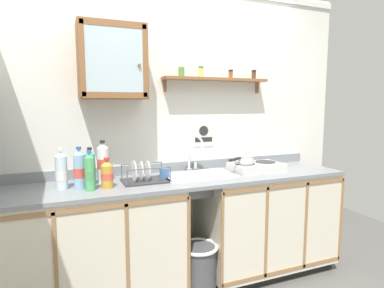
{
  "coord_description": "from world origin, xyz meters",
  "views": [
    {
      "loc": [
        -0.88,
        -1.97,
        1.52
      ],
      "look_at": [
        0.12,
        0.51,
        1.19
      ],
      "focal_mm": 30.09,
      "sensor_mm": 36.0,
      "label": 1
    }
  ],
  "objects_px": {
    "bottle_soda_green_5": "(90,173)",
    "wall_cabinet": "(112,62)",
    "bottle_water_clear_4": "(61,171)",
    "trash_bin": "(199,269)",
    "bottle_detergent_teal_1": "(90,167)",
    "bottle_opaque_white_2": "(103,163)",
    "hot_plate_stove": "(256,167)",
    "saucepan": "(244,159)",
    "bottle_water_blue_0": "(80,170)",
    "bottle_juice_amber_3": "(107,174)",
    "sink": "(198,178)",
    "dish_rack": "(144,177)",
    "warning_sign": "(203,134)",
    "mug": "(164,173)"
  },
  "relations": [
    {
      "from": "bottle_water_clear_4",
      "to": "dish_rack",
      "type": "height_order",
      "value": "bottle_water_clear_4"
    },
    {
      "from": "bottle_water_blue_0",
      "to": "bottle_detergent_teal_1",
      "type": "xyz_separation_m",
      "value": [
        0.08,
        0.08,
        -0.01
      ]
    },
    {
      "from": "bottle_detergent_teal_1",
      "to": "trash_bin",
      "type": "relative_size",
      "value": 0.65
    },
    {
      "from": "bottle_soda_green_5",
      "to": "trash_bin",
      "type": "height_order",
      "value": "bottle_soda_green_5"
    },
    {
      "from": "trash_bin",
      "to": "mug",
      "type": "bearing_deg",
      "value": 137.36
    },
    {
      "from": "dish_rack",
      "to": "trash_bin",
      "type": "height_order",
      "value": "dish_rack"
    },
    {
      "from": "bottle_opaque_white_2",
      "to": "bottle_soda_green_5",
      "type": "height_order",
      "value": "bottle_opaque_white_2"
    },
    {
      "from": "bottle_opaque_white_2",
      "to": "mug",
      "type": "xyz_separation_m",
      "value": [
        0.46,
        -0.07,
        -0.1
      ]
    },
    {
      "from": "bottle_water_clear_4",
      "to": "trash_bin",
      "type": "height_order",
      "value": "bottle_water_clear_4"
    },
    {
      "from": "bottle_opaque_white_2",
      "to": "bottle_juice_amber_3",
      "type": "xyz_separation_m",
      "value": [
        0.0,
        -0.19,
        -0.05
      ]
    },
    {
      "from": "hot_plate_stove",
      "to": "saucepan",
      "type": "distance_m",
      "value": 0.14
    },
    {
      "from": "hot_plate_stove",
      "to": "bottle_juice_amber_3",
      "type": "height_order",
      "value": "bottle_juice_amber_3"
    },
    {
      "from": "bottle_water_blue_0",
      "to": "wall_cabinet",
      "type": "relative_size",
      "value": 0.53
    },
    {
      "from": "saucepan",
      "to": "bottle_opaque_white_2",
      "type": "bearing_deg",
      "value": 176.02
    },
    {
      "from": "bottle_juice_amber_3",
      "to": "bottle_water_clear_4",
      "type": "relative_size",
      "value": 0.76
    },
    {
      "from": "bottle_water_blue_0",
      "to": "bottle_opaque_white_2",
      "type": "relative_size",
      "value": 0.93
    },
    {
      "from": "warning_sign",
      "to": "hot_plate_stove",
      "type": "bearing_deg",
      "value": -35.89
    },
    {
      "from": "bottle_water_clear_4",
      "to": "warning_sign",
      "type": "relative_size",
      "value": 1.27
    },
    {
      "from": "bottle_opaque_white_2",
      "to": "wall_cabinet",
      "type": "distance_m",
      "value": 0.77
    },
    {
      "from": "bottle_water_blue_0",
      "to": "bottle_juice_amber_3",
      "type": "xyz_separation_m",
      "value": [
        0.18,
        -0.06,
        -0.04
      ]
    },
    {
      "from": "bottle_opaque_white_2",
      "to": "wall_cabinet",
      "type": "relative_size",
      "value": 0.57
    },
    {
      "from": "dish_rack",
      "to": "mug",
      "type": "distance_m",
      "value": 0.18
    },
    {
      "from": "bottle_opaque_white_2",
      "to": "bottle_water_blue_0",
      "type": "bearing_deg",
      "value": -143.16
    },
    {
      "from": "saucepan",
      "to": "warning_sign",
      "type": "bearing_deg",
      "value": 136.33
    },
    {
      "from": "bottle_water_blue_0",
      "to": "trash_bin",
      "type": "xyz_separation_m",
      "value": [
        0.85,
        -0.13,
        -0.84
      ]
    },
    {
      "from": "bottle_soda_green_5",
      "to": "bottle_water_blue_0",
      "type": "bearing_deg",
      "value": 126.04
    },
    {
      "from": "trash_bin",
      "to": "bottle_detergent_teal_1",
      "type": "bearing_deg",
      "value": 164.2
    },
    {
      "from": "hot_plate_stove",
      "to": "bottle_juice_amber_3",
      "type": "distance_m",
      "value": 1.3
    },
    {
      "from": "bottle_detergent_teal_1",
      "to": "trash_bin",
      "type": "distance_m",
      "value": 1.16
    },
    {
      "from": "saucepan",
      "to": "trash_bin",
      "type": "bearing_deg",
      "value": -160.38
    },
    {
      "from": "hot_plate_stove",
      "to": "dish_rack",
      "type": "height_order",
      "value": "dish_rack"
    },
    {
      "from": "hot_plate_stove",
      "to": "bottle_water_clear_4",
      "type": "height_order",
      "value": "bottle_water_clear_4"
    },
    {
      "from": "bottle_water_clear_4",
      "to": "mug",
      "type": "height_order",
      "value": "bottle_water_clear_4"
    },
    {
      "from": "hot_plate_stove",
      "to": "bottle_water_clear_4",
      "type": "distance_m",
      "value": 1.6
    },
    {
      "from": "bottle_opaque_white_2",
      "to": "bottle_detergent_teal_1",
      "type": "bearing_deg",
      "value": -154.46
    },
    {
      "from": "sink",
      "to": "bottle_juice_amber_3",
      "type": "relative_size",
      "value": 2.7
    },
    {
      "from": "bottle_water_clear_4",
      "to": "dish_rack",
      "type": "distance_m",
      "value": 0.59
    },
    {
      "from": "hot_plate_stove",
      "to": "bottle_detergent_teal_1",
      "type": "xyz_separation_m",
      "value": [
        -1.4,
        0.05,
        0.09
      ]
    },
    {
      "from": "sink",
      "to": "wall_cabinet",
      "type": "height_order",
      "value": "wall_cabinet"
    },
    {
      "from": "bottle_opaque_white_2",
      "to": "mug",
      "type": "distance_m",
      "value": 0.48
    },
    {
      "from": "wall_cabinet",
      "to": "trash_bin",
      "type": "distance_m",
      "value": 1.75
    },
    {
      "from": "hot_plate_stove",
      "to": "wall_cabinet",
      "type": "height_order",
      "value": "wall_cabinet"
    },
    {
      "from": "bottle_detergent_teal_1",
      "to": "wall_cabinet",
      "type": "height_order",
      "value": "wall_cabinet"
    },
    {
      "from": "trash_bin",
      "to": "bottle_soda_green_5",
      "type": "bearing_deg",
      "value": 176.34
    },
    {
      "from": "bottle_soda_green_5",
      "to": "wall_cabinet",
      "type": "distance_m",
      "value": 0.85
    },
    {
      "from": "bottle_water_clear_4",
      "to": "mug",
      "type": "bearing_deg",
      "value": 2.62
    },
    {
      "from": "bottle_soda_green_5",
      "to": "bottle_detergent_teal_1",
      "type": "bearing_deg",
      "value": 84.22
    },
    {
      "from": "bottle_detergent_teal_1",
      "to": "bottle_opaque_white_2",
      "type": "xyz_separation_m",
      "value": [
        0.1,
        0.05,
        0.02
      ]
    },
    {
      "from": "bottle_detergent_teal_1",
      "to": "trash_bin",
      "type": "xyz_separation_m",
      "value": [
        0.77,
        -0.22,
        -0.84
      ]
    },
    {
      "from": "warning_sign",
      "to": "trash_bin",
      "type": "height_order",
      "value": "warning_sign"
    }
  ]
}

